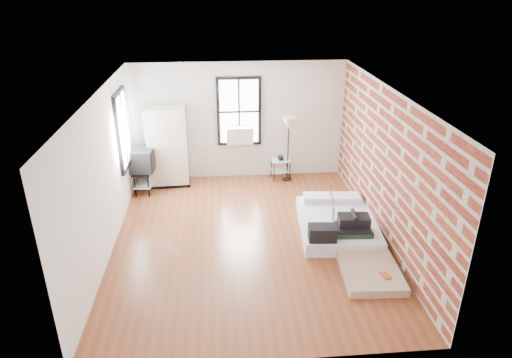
{
  "coord_description": "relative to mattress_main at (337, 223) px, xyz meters",
  "views": [
    {
      "loc": [
        -0.5,
        -7.39,
        4.59
      ],
      "look_at": [
        0.17,
        0.3,
        1.11
      ],
      "focal_mm": 32.0,
      "sensor_mm": 36.0,
      "label": 1
    }
  ],
  "objects": [
    {
      "name": "floor_lamp",
      "position": [
        -0.61,
        2.48,
        1.18
      ],
      "size": [
        0.34,
        0.34,
        1.58
      ],
      "color": "black",
      "rests_on": "ground"
    },
    {
      "name": "wardrobe",
      "position": [
        -3.43,
        2.48,
        0.76
      ],
      "size": [
        0.97,
        0.59,
        1.87
      ],
      "rotation": [
        0.0,
        0.0,
        0.05
      ],
      "color": "black",
      "rests_on": "ground"
    },
    {
      "name": "ground",
      "position": [
        -1.74,
        -0.17,
        -0.17
      ],
      "size": [
        6.0,
        6.0,
        0.0
      ],
      "primitive_type": "plane",
      "color": "brown",
      "rests_on": "ground"
    },
    {
      "name": "room_shell",
      "position": [
        -1.51,
        0.19,
        1.57
      ],
      "size": [
        5.02,
        6.02,
        2.8
      ],
      "color": "silver",
      "rests_on": "ground"
    },
    {
      "name": "mattress_bare",
      "position": [
        0.19,
        -1.03,
        -0.06
      ],
      "size": [
        1.04,
        1.83,
        0.38
      ],
      "rotation": [
        0.0,
        0.0,
        -0.06
      ],
      "color": "tan",
      "rests_on": "ground"
    },
    {
      "name": "tv_stand",
      "position": [
        -3.96,
        2.15,
        0.57
      ],
      "size": [
        0.57,
        0.77,
        1.03
      ],
      "rotation": [
        0.0,
        0.0,
        -0.1
      ],
      "color": "black",
      "rests_on": "ground"
    },
    {
      "name": "side_table",
      "position": [
        -0.77,
        2.55,
        0.22
      ],
      "size": [
        0.48,
        0.4,
        0.59
      ],
      "rotation": [
        0.0,
        0.0,
        0.11
      ],
      "color": "black",
      "rests_on": "ground"
    },
    {
      "name": "mattress_main",
      "position": [
        0.0,
        0.0,
        0.0
      ],
      "size": [
        1.59,
        2.06,
        0.62
      ],
      "rotation": [
        0.0,
        0.0,
        -0.08
      ],
      "color": "white",
      "rests_on": "ground"
    }
  ]
}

